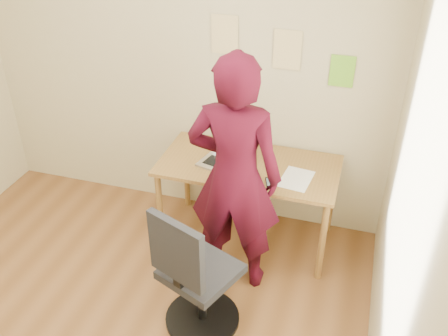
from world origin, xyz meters
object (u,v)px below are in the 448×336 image
(phone, at_px, (270,182))
(office_chair, at_px, (194,281))
(laptop, at_px, (227,156))
(person, at_px, (235,177))
(desk, at_px, (249,173))

(phone, xyz_separation_m, office_chair, (-0.31, -0.81, -0.32))
(laptop, xyz_separation_m, phone, (0.39, -0.19, -0.05))
(laptop, bearing_deg, person, -52.17)
(office_chair, xyz_separation_m, person, (0.11, 0.56, 0.48))
(laptop, height_order, office_chair, office_chair)
(laptop, bearing_deg, desk, 21.43)
(desk, xyz_separation_m, laptop, (-0.18, -0.02, 0.14))
(person, bearing_deg, phone, -131.78)
(desk, bearing_deg, person, -88.40)
(phone, relative_size, person, 0.08)
(phone, distance_m, office_chair, 0.92)
(desk, relative_size, office_chair, 1.40)
(office_chair, distance_m, person, 0.74)
(desk, xyz_separation_m, phone, (0.22, -0.21, 0.09))
(phone, bearing_deg, laptop, 135.88)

